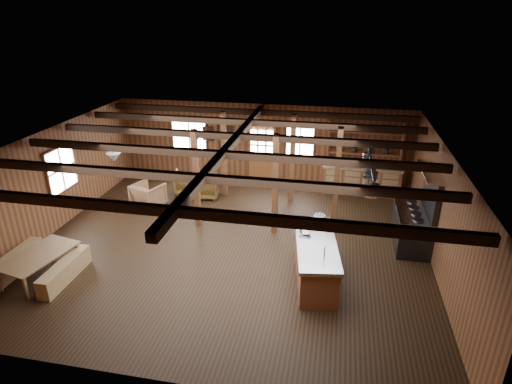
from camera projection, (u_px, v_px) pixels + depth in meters
room at (229, 197)px, 10.63m from camera, size 10.04×9.04×2.84m
ceiling_joists at (230, 146)px, 10.28m from camera, size 9.80×8.82×0.18m
timber_posts at (265, 170)px, 12.41m from camera, size 3.95×2.35×2.80m
back_door at (262, 159)px, 14.84m from camera, size 1.02×0.08×2.15m
window_back_left at (189, 135)px, 15.03m from camera, size 1.32×0.06×1.32m
window_back_right at (300, 142)px, 14.33m from camera, size 1.02×0.06×1.32m
window_left at (61, 169)px, 11.88m from camera, size 0.14×1.24×1.32m
notice_boards at (219, 136)px, 14.81m from camera, size 1.08×0.03×0.90m
back_counter at (361, 176)px, 14.13m from camera, size 2.55×0.60×2.45m
pendant_lamps at (158, 147)px, 11.59m from camera, size 1.86×2.36×0.66m
pot_rack at (370, 169)px, 9.99m from camera, size 0.38×3.00×0.45m
kitchen_island at (315, 259)px, 9.70m from camera, size 1.24×2.60×1.20m
step_stool at (308, 238)px, 11.15m from camera, size 0.51×0.42×0.39m
commercial_range at (415, 223)px, 10.94m from camera, size 0.87×1.70×2.10m
dining_table at (42, 266)px, 9.79m from camera, size 1.24×1.83×0.59m
bench_wall at (14, 264)px, 9.94m from camera, size 0.33×1.76×0.48m
bench_aisle at (65, 271)px, 9.71m from camera, size 0.31×1.65×0.45m
armchair_a at (207, 187)px, 13.93m from camera, size 0.82×0.84×0.68m
armchair_b at (187, 182)px, 14.31m from camera, size 0.97×0.98×0.75m
armchair_c at (148, 195)px, 13.24m from camera, size 1.06×1.08×0.77m
counter_pot at (320, 218)px, 10.39m from camera, size 0.29×0.29×0.17m
bowl at (305, 233)px, 9.83m from camera, size 0.32×0.32×0.07m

